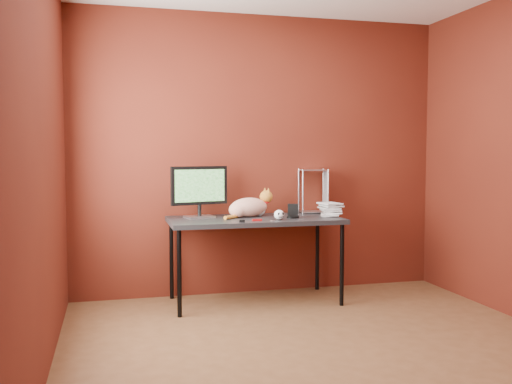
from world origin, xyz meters
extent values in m
cube|color=#56351D|center=(0.00, 0.00, 0.00)|extent=(3.50, 3.50, 0.01)
cube|color=#4B160E|center=(0.00, 1.75, 1.30)|extent=(3.50, 0.02, 2.60)
cube|color=#4B160E|center=(-1.75, 0.00, 1.30)|extent=(0.02, 3.50, 2.60)
cube|color=black|center=(-0.15, 1.37, 0.73)|extent=(1.50, 0.70, 0.04)
cylinder|color=black|center=(-0.85, 1.07, 0.35)|extent=(0.04, 0.04, 0.71)
cylinder|color=black|center=(0.55, 1.07, 0.35)|extent=(0.04, 0.04, 0.71)
cylinder|color=black|center=(-0.85, 1.67, 0.35)|extent=(0.04, 0.04, 0.71)
cylinder|color=black|center=(0.55, 1.67, 0.35)|extent=(0.04, 0.04, 0.71)
cube|color=silver|center=(-0.62, 1.49, 0.76)|extent=(0.28, 0.22, 0.02)
cylinder|color=black|center=(-0.62, 1.49, 0.82)|extent=(0.03, 0.03, 0.10)
cube|color=black|center=(-0.62, 1.49, 1.03)|extent=(0.51, 0.16, 0.34)
cube|color=#155218|center=(-0.62, 1.49, 1.03)|extent=(0.45, 0.12, 0.28)
ellipsoid|color=#D0562C|center=(-0.18, 1.46, 0.84)|extent=(0.40, 0.29, 0.17)
ellipsoid|color=#D0562C|center=(-0.28, 1.43, 0.82)|extent=(0.21, 0.20, 0.14)
sphere|color=white|center=(-0.08, 1.49, 0.81)|extent=(0.12, 0.12, 0.12)
sphere|color=#BF7725|center=(-0.01, 1.51, 0.92)|extent=(0.12, 0.12, 0.12)
cone|color=#BF7725|center=(0.01, 1.49, 0.98)|extent=(0.04, 0.04, 0.05)
cone|color=#BF7725|center=(-0.01, 1.54, 0.98)|extent=(0.04, 0.04, 0.05)
cylinder|color=#B20B0F|center=(-0.02, 1.51, 0.87)|extent=(0.09, 0.09, 0.01)
cylinder|color=#BF7725|center=(-0.36, 1.35, 0.77)|extent=(0.17, 0.15, 0.03)
ellipsoid|color=white|center=(0.02, 1.17, 0.79)|extent=(0.09, 0.09, 0.08)
ellipsoid|color=black|center=(0.00, 1.14, 0.80)|extent=(0.02, 0.01, 0.03)
ellipsoid|color=black|center=(0.03, 1.14, 0.80)|extent=(0.02, 0.01, 0.03)
cube|color=black|center=(0.02, 1.13, 0.78)|extent=(0.05, 0.01, 0.00)
cylinder|color=black|center=(0.17, 1.28, 0.76)|extent=(0.11, 0.11, 0.02)
cube|color=black|center=(0.17, 1.28, 0.82)|extent=(0.10, 0.10, 0.11)
imported|color=beige|center=(0.48, 1.39, 0.86)|extent=(0.23, 0.26, 0.22)
imported|color=beige|center=(0.48, 1.39, 1.08)|extent=(0.21, 0.25, 0.22)
imported|color=beige|center=(0.48, 1.39, 1.30)|extent=(0.20, 0.24, 0.22)
imported|color=beige|center=(0.48, 1.39, 1.52)|extent=(0.17, 0.23, 0.22)
imported|color=beige|center=(0.48, 1.39, 1.73)|extent=(0.17, 0.22, 0.22)
imported|color=beige|center=(0.48, 1.39, 1.95)|extent=(0.19, 0.24, 0.22)
cylinder|color=silver|center=(0.37, 1.54, 0.96)|extent=(0.01, 0.01, 0.42)
cylinder|color=silver|center=(0.61, 1.54, 0.96)|extent=(0.01, 0.01, 0.42)
cylinder|color=silver|center=(0.37, 1.73, 0.96)|extent=(0.01, 0.01, 0.42)
cylinder|color=silver|center=(0.61, 1.73, 0.96)|extent=(0.01, 0.01, 0.42)
cube|color=silver|center=(0.49, 1.63, 0.76)|extent=(0.27, 0.23, 0.01)
cube|color=silver|center=(0.49, 1.63, 1.16)|extent=(0.27, 0.23, 0.01)
cube|color=#9A0B0D|center=(-0.19, 1.15, 0.76)|extent=(0.08, 0.02, 0.02)
cube|color=black|center=(-0.33, 1.08, 0.76)|extent=(0.05, 0.04, 0.02)
cylinder|color=silver|center=(-0.06, 1.11, 0.75)|extent=(0.04, 0.04, 0.00)
camera|label=1|loc=(-1.37, -3.45, 1.33)|focal=40.00mm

